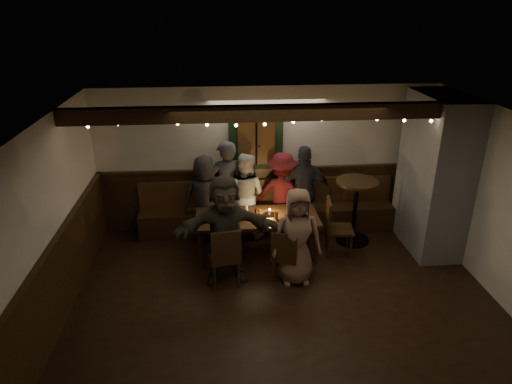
{
  "coord_description": "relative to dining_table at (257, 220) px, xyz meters",
  "views": [
    {
      "loc": [
        -0.86,
        -5.19,
        3.95
      ],
      "look_at": [
        -0.27,
        1.6,
        1.05
      ],
      "focal_mm": 32.0,
      "sensor_mm": 36.0,
      "label": 1
    }
  ],
  "objects": [
    {
      "name": "person_e",
      "position": [
        0.9,
        0.7,
        0.18
      ],
      "size": [
        1.0,
        0.49,
        1.65
      ],
      "primitive_type": "imported",
      "rotation": [
        0.0,
        0.0,
        3.04
      ],
      "color": "#26272F",
      "rests_on": "ground"
    },
    {
      "name": "person_a",
      "position": [
        -0.84,
        0.67,
        0.12
      ],
      "size": [
        0.76,
        0.51,
        1.52
      ],
      "primitive_type": "imported",
      "rotation": [
        0.0,
        0.0,
        3.18
      ],
      "color": "black",
      "rests_on": "ground"
    },
    {
      "name": "high_top",
      "position": [
        1.72,
        0.33,
        0.07
      ],
      "size": [
        0.71,
        0.71,
        1.14
      ],
      "color": "black",
      "rests_on": "ground"
    },
    {
      "name": "person_c",
      "position": [
        -0.15,
        0.74,
        0.12
      ],
      "size": [
        0.91,
        0.82,
        1.53
      ],
      "primitive_type": "imported",
      "rotation": [
        0.0,
        0.0,
        2.75
      ],
      "color": "beige",
      "rests_on": "ground"
    },
    {
      "name": "person_b",
      "position": [
        -0.47,
        0.76,
        0.23
      ],
      "size": [
        0.73,
        0.57,
        1.76
      ],
      "primitive_type": "imported",
      "rotation": [
        0.0,
        0.0,
        3.39
      ],
      "color": "#343337",
      "rests_on": "ground"
    },
    {
      "name": "person_f",
      "position": [
        -0.52,
        -0.67,
        0.19
      ],
      "size": [
        1.6,
        0.64,
        1.68
      ],
      "primitive_type": "imported",
      "rotation": [
        0.0,
        0.0,
        0.09
      ],
      "color": "#393126",
      "rests_on": "ground"
    },
    {
      "name": "room",
      "position": [
        1.34,
        0.02,
        0.43
      ],
      "size": [
        6.02,
        5.01,
        2.62
      ],
      "color": "black",
      "rests_on": "ground"
    },
    {
      "name": "person_d",
      "position": [
        0.52,
        0.78,
        0.11
      ],
      "size": [
        1.12,
        0.9,
        1.51
      ],
      "primitive_type": "imported",
      "rotation": [
        0.0,
        0.0,
        2.74
      ],
      "color": "#4E1215",
      "rests_on": "ground"
    },
    {
      "name": "chair_near_left",
      "position": [
        -0.54,
        -0.86,
        -0.11
      ],
      "size": [
        0.49,
        0.49,
        0.96
      ],
      "color": "black",
      "rests_on": "ground"
    },
    {
      "name": "person_g",
      "position": [
        0.51,
        -0.8,
        0.1
      ],
      "size": [
        0.74,
        0.49,
        1.5
      ],
      "primitive_type": "imported",
      "rotation": [
        0.0,
        0.0,
        0.01
      ],
      "color": "#83634B",
      "rests_on": "ground"
    },
    {
      "name": "chair_near_right",
      "position": [
        0.34,
        -0.82,
        -0.16
      ],
      "size": [
        0.5,
        0.5,
        0.86
      ],
      "color": "black",
      "rests_on": "ground"
    },
    {
      "name": "dining_table",
      "position": [
        0.0,
        0.0,
        0.0
      ],
      "size": [
        1.98,
        0.85,
        0.86
      ],
      "color": "black",
      "rests_on": "ground"
    },
    {
      "name": "chair_end",
      "position": [
        1.27,
        -0.06,
        -0.1
      ],
      "size": [
        0.49,
        0.49,
        0.96
      ],
      "color": "black",
      "rests_on": "ground"
    }
  ]
}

